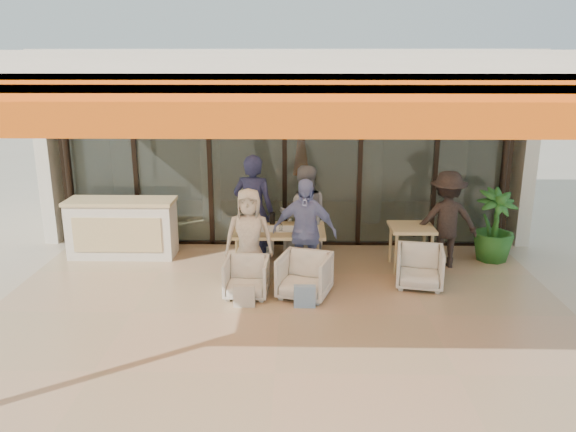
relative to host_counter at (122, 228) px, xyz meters
name	(u,v)px	position (x,y,z in m)	size (l,w,h in m)	color
ground	(279,315)	(2.80, -2.30, -0.53)	(70.00, 70.00, 0.00)	#C6B293
terrace_floor	(279,315)	(2.80, -2.30, -0.53)	(8.00, 6.00, 0.01)	tan
terrace_structure	(277,68)	(2.80, -2.56, 2.72)	(8.00, 6.00, 3.40)	silver
glass_storefront	(285,161)	(2.80, 0.70, 1.07)	(8.08, 0.10, 3.20)	#9EADA3
interior_block	(288,113)	(2.81, 3.02, 1.70)	(9.05, 3.62, 3.52)	silver
host_counter	(122,228)	(0.00, 0.00, 0.00)	(1.85, 0.65, 1.04)	silver
dining_table	(277,232)	(2.72, -0.71, 0.16)	(1.50, 0.90, 0.93)	#D1B97F
chair_far_left	(256,236)	(2.31, 0.23, -0.21)	(0.63, 0.59, 0.65)	white
chair_far_right	(304,237)	(3.15, 0.23, -0.22)	(0.61, 0.58, 0.63)	white
chair_near_left	(247,276)	(2.31, -1.67, -0.21)	(0.62, 0.58, 0.64)	white
chair_near_right	(305,274)	(3.15, -1.67, -0.17)	(0.70, 0.65, 0.72)	white
diner_navy	(253,210)	(2.31, -0.27, 0.40)	(0.68, 0.45, 1.87)	#1A1D3A
diner_grey	(304,215)	(3.15, -0.27, 0.32)	(0.82, 0.64, 1.70)	slate
diner_cream	(249,237)	(2.31, -1.17, 0.22)	(0.73, 0.48, 1.50)	beige
diner_periwinkle	(304,232)	(3.15, -1.17, 0.30)	(0.97, 0.41, 1.66)	#737CBF
tote_bag_cream	(244,297)	(2.31, -2.07, -0.36)	(0.30, 0.10, 0.34)	silver
tote_bag_blue	(305,297)	(3.15, -2.07, -0.36)	(0.30, 0.10, 0.34)	#99BFD8
side_table	(411,232)	(4.89, -0.51, 0.11)	(0.70, 0.70, 0.74)	#D1B97F
side_chair	(420,265)	(4.89, -1.26, -0.18)	(0.68, 0.64, 0.70)	white
standing_woman	(446,220)	(5.48, -0.38, 0.28)	(1.05, 0.60, 1.63)	black
potted_palm	(494,226)	(6.37, -0.08, 0.10)	(0.70, 0.70, 1.26)	#1E5919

